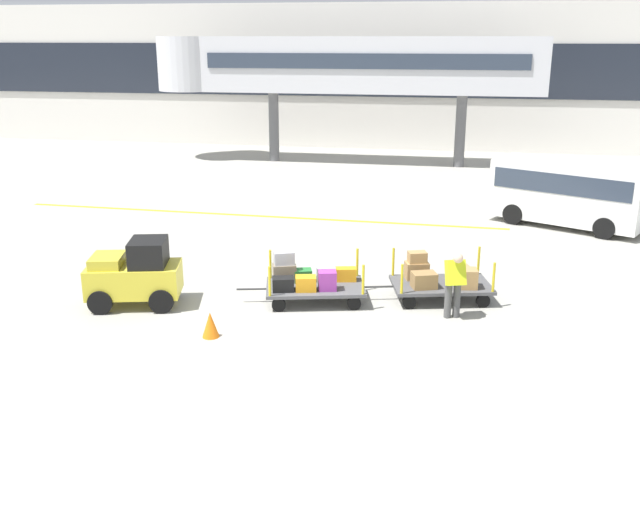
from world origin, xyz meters
The scene contains 10 objects.
ground_plane centered at (0.00, 0.00, 0.00)m, with size 120.00×120.00×0.00m, color #9E9B91.
apron_lead_line centered at (-3.25, 8.61, 0.00)m, with size 17.27×0.20×0.01m, color yellow.
terminal_building centered at (0.00, 25.98, 3.89)m, with size 62.84×2.51×7.77m.
jet_bridge centered at (-2.63, 19.99, 4.69)m, with size 18.77×3.00×6.03m.
baggage_tug centered at (-3.63, -0.25, 0.75)m, with size 2.30×1.65×1.58m.
baggage_cart_lead centered at (0.27, 0.76, 0.51)m, with size 3.09×1.91×1.15m.
baggage_cart_middle centered at (3.28, 1.49, 0.50)m, with size 3.09×1.91×1.10m.
baggage_handler centered at (3.62, 0.29, 0.87)m, with size 0.51×0.52×1.56m.
shuttle_van centered at (7.23, 9.25, 1.23)m, with size 5.14×3.87×2.10m.
safety_cone_near centered at (-1.34, -1.69, 0.28)m, with size 0.36×0.36×0.55m, color orange.
Camera 1 is at (3.47, -14.70, 6.01)m, focal length 39.83 mm.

